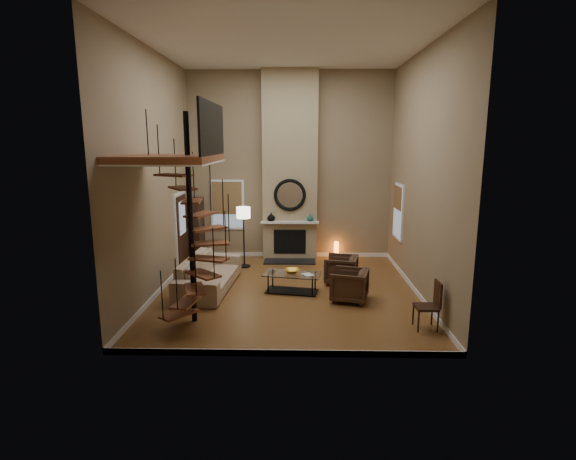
{
  "coord_description": "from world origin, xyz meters",
  "views": [
    {
      "loc": [
        0.23,
        -9.99,
        3.49
      ],
      "look_at": [
        0.0,
        0.4,
        1.4
      ],
      "focal_mm": 27.61,
      "sensor_mm": 36.0,
      "label": 1
    }
  ],
  "objects_px": {
    "hutch": "(196,228)",
    "sofa": "(209,273)",
    "side_chair": "(431,303)",
    "armchair_far": "(353,286)",
    "accent_lamp": "(336,250)",
    "floor_lamp": "(243,217)",
    "armchair_near": "(344,270)",
    "coffee_table": "(292,280)"
  },
  "relations": [
    {
      "from": "hutch",
      "to": "floor_lamp",
      "type": "xyz_separation_m",
      "value": [
        1.53,
        -0.77,
        0.46
      ]
    },
    {
      "from": "hutch",
      "to": "armchair_far",
      "type": "height_order",
      "value": "hutch"
    },
    {
      "from": "armchair_near",
      "to": "floor_lamp",
      "type": "relative_size",
      "value": 0.46
    },
    {
      "from": "side_chair",
      "to": "armchair_near",
      "type": "bearing_deg",
      "value": 116.5
    },
    {
      "from": "hutch",
      "to": "side_chair",
      "type": "bearing_deg",
      "value": -41.7
    },
    {
      "from": "armchair_near",
      "to": "armchair_far",
      "type": "height_order",
      "value": "armchair_far"
    },
    {
      "from": "sofa",
      "to": "armchair_far",
      "type": "relative_size",
      "value": 3.39
    },
    {
      "from": "armchair_far",
      "to": "side_chair",
      "type": "bearing_deg",
      "value": 56.03
    },
    {
      "from": "hutch",
      "to": "side_chair",
      "type": "distance_m",
      "value": 7.42
    },
    {
      "from": "sofa",
      "to": "side_chair",
      "type": "height_order",
      "value": "side_chair"
    },
    {
      "from": "side_chair",
      "to": "armchair_far",
      "type": "bearing_deg",
      "value": 130.65
    },
    {
      "from": "sofa",
      "to": "armchair_far",
      "type": "distance_m",
      "value": 3.43
    },
    {
      "from": "sofa",
      "to": "hutch",
      "type": "bearing_deg",
      "value": 22.7
    },
    {
      "from": "coffee_table",
      "to": "side_chair",
      "type": "bearing_deg",
      "value": -37.88
    },
    {
      "from": "armchair_far",
      "to": "floor_lamp",
      "type": "bearing_deg",
      "value": -119.05
    },
    {
      "from": "hutch",
      "to": "sofa",
      "type": "relative_size",
      "value": 0.67
    },
    {
      "from": "sofa",
      "to": "armchair_near",
      "type": "distance_m",
      "value": 3.31
    },
    {
      "from": "coffee_table",
      "to": "side_chair",
      "type": "height_order",
      "value": "side_chair"
    },
    {
      "from": "sofa",
      "to": "floor_lamp",
      "type": "distance_m",
      "value": 2.25
    },
    {
      "from": "armchair_far",
      "to": "accent_lamp",
      "type": "bearing_deg",
      "value": -163.91
    },
    {
      "from": "armchair_far",
      "to": "accent_lamp",
      "type": "distance_m",
      "value": 3.69
    },
    {
      "from": "sofa",
      "to": "side_chair",
      "type": "xyz_separation_m",
      "value": [
        4.62,
        -2.25,
        0.13
      ]
    },
    {
      "from": "hutch",
      "to": "armchair_far",
      "type": "xyz_separation_m",
      "value": [
        4.25,
        -3.44,
        -0.6
      ]
    },
    {
      "from": "side_chair",
      "to": "floor_lamp",
      "type": "bearing_deg",
      "value": 133.9
    },
    {
      "from": "armchair_near",
      "to": "coffee_table",
      "type": "relative_size",
      "value": 0.55
    },
    {
      "from": "armchair_near",
      "to": "side_chair",
      "type": "relative_size",
      "value": 0.85
    },
    {
      "from": "hutch",
      "to": "armchair_near",
      "type": "height_order",
      "value": "hutch"
    },
    {
      "from": "hutch",
      "to": "sofa",
      "type": "distance_m",
      "value": 2.88
    },
    {
      "from": "armchair_far",
      "to": "floor_lamp",
      "type": "distance_m",
      "value": 3.96
    },
    {
      "from": "armchair_far",
      "to": "sofa",
      "type": "bearing_deg",
      "value": -87.53
    },
    {
      "from": "armchair_near",
      "to": "armchair_far",
      "type": "relative_size",
      "value": 0.99
    },
    {
      "from": "hutch",
      "to": "coffee_table",
      "type": "distance_m",
      "value": 4.14
    },
    {
      "from": "floor_lamp",
      "to": "side_chair",
      "type": "xyz_separation_m",
      "value": [
        4.0,
        -4.16,
        -0.89
      ]
    },
    {
      "from": "armchair_far",
      "to": "accent_lamp",
      "type": "xyz_separation_m",
      "value": [
        -0.05,
        3.69,
        -0.1
      ]
    },
    {
      "from": "hutch",
      "to": "side_chair",
      "type": "xyz_separation_m",
      "value": [
        5.53,
        -4.93,
        -0.42
      ]
    },
    {
      "from": "sofa",
      "to": "accent_lamp",
      "type": "bearing_deg",
      "value": -44.5
    },
    {
      "from": "armchair_near",
      "to": "side_chair",
      "type": "distance_m",
      "value": 3.02
    },
    {
      "from": "armchair_far",
      "to": "floor_lamp",
      "type": "xyz_separation_m",
      "value": [
        -2.73,
        2.67,
        1.06
      ]
    },
    {
      "from": "hutch",
      "to": "floor_lamp",
      "type": "height_order",
      "value": "hutch"
    },
    {
      "from": "coffee_table",
      "to": "accent_lamp",
      "type": "distance_m",
      "value": 3.39
    },
    {
      "from": "hutch",
      "to": "sofa",
      "type": "height_order",
      "value": "hutch"
    },
    {
      "from": "armchair_near",
      "to": "coffee_table",
      "type": "distance_m",
      "value": 1.44
    }
  ]
}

